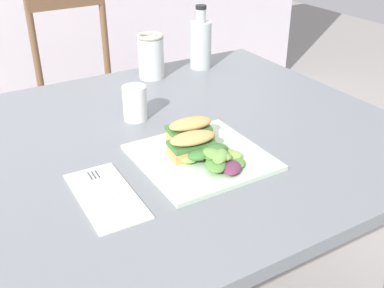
# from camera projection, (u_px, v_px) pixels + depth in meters

# --- Properties ---
(dining_table) EXTENTS (1.16, 0.98, 0.74)m
(dining_table) POSITION_uv_depth(u_px,v_px,m) (171.00, 175.00, 1.21)
(dining_table) COLOR slate
(dining_table) RESTS_ON ground
(chair_wooden_far) EXTENTS (0.41, 0.41, 0.87)m
(chair_wooden_far) POSITION_uv_depth(u_px,v_px,m) (87.00, 92.00, 2.16)
(chair_wooden_far) COLOR brown
(chair_wooden_far) RESTS_ON ground
(plate_lunch) EXTENTS (0.27, 0.27, 0.01)m
(plate_lunch) POSITION_uv_depth(u_px,v_px,m) (201.00, 157.00, 1.04)
(plate_lunch) COLOR beige
(plate_lunch) RESTS_ON dining_table
(sandwich_half_front) EXTENTS (0.11, 0.07, 0.06)m
(sandwich_half_front) POSITION_uv_depth(u_px,v_px,m) (193.00, 144.00, 1.02)
(sandwich_half_front) COLOR tan
(sandwich_half_front) RESTS_ON plate_lunch
(sandwich_half_back) EXTENTS (0.11, 0.07, 0.06)m
(sandwich_half_back) POSITION_uv_depth(u_px,v_px,m) (190.00, 130.00, 1.09)
(sandwich_half_back) COLOR tan
(sandwich_half_back) RESTS_ON plate_lunch
(salad_mixed_greens) EXTENTS (0.14, 0.15, 0.03)m
(salad_mixed_greens) POSITION_uv_depth(u_px,v_px,m) (217.00, 157.00, 1.00)
(salad_mixed_greens) COLOR #84A84C
(salad_mixed_greens) RESTS_ON plate_lunch
(napkin_folded) EXTENTS (0.11, 0.23, 0.00)m
(napkin_folded) POSITION_uv_depth(u_px,v_px,m) (106.00, 196.00, 0.91)
(napkin_folded) COLOR silver
(napkin_folded) RESTS_ON dining_table
(fork_on_napkin) EXTENTS (0.03, 0.19, 0.00)m
(fork_on_napkin) POSITION_uv_depth(u_px,v_px,m) (103.00, 190.00, 0.92)
(fork_on_napkin) COLOR silver
(fork_on_napkin) RESTS_ON napkin_folded
(bottle_cold_brew) EXTENTS (0.07, 0.07, 0.21)m
(bottle_cold_brew) POSITION_uv_depth(u_px,v_px,m) (201.00, 46.00, 1.55)
(bottle_cold_brew) COLOR #472819
(bottle_cold_brew) RESTS_ON dining_table
(mason_jar_iced_tea) EXTENTS (0.08, 0.08, 0.14)m
(mason_jar_iced_tea) POSITION_uv_depth(u_px,v_px,m) (151.00, 58.00, 1.47)
(mason_jar_iced_tea) COLOR gold
(mason_jar_iced_tea) RESTS_ON dining_table
(cup_extra_side) EXTENTS (0.06, 0.06, 0.09)m
(cup_extra_side) POSITION_uv_depth(u_px,v_px,m) (135.00, 103.00, 1.21)
(cup_extra_side) COLOR white
(cup_extra_side) RESTS_ON dining_table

